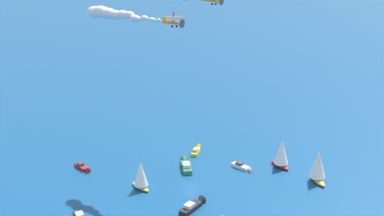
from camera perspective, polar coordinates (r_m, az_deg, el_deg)
name	(u,v)px	position (r m, az deg, el deg)	size (l,w,h in m)	color
ground_plane	(191,187)	(171.74, -0.10, -8.08)	(2000.00, 2000.00, 0.00)	navy
motorboat_near_centre	(83,168)	(186.27, -11.15, -6.03)	(3.02, 7.98, 2.26)	#B21E1E
motorboat_far_stbd	(186,165)	(183.89, -0.64, -5.90)	(7.00, 11.11, 3.17)	#33704C
motorboat_inshore	(196,150)	(195.95, 0.46, -4.37)	(7.26, 7.49, 2.41)	gold
sailboat_trailing	(318,166)	(177.12, 12.82, -5.79)	(6.29, 9.49, 11.79)	gold
motorboat_ahead	(243,167)	(183.82, 5.29, -6.07)	(4.08, 8.42, 2.37)	white
sailboat_outer_ring_a	(281,153)	(184.86, 9.18, -4.62)	(4.68, 8.49, 10.94)	#B21E1E
sailboat_outer_ring_b	(141,175)	(169.01, -5.29, -6.88)	(5.00, 8.13, 10.15)	gold
motorboat_outer_ring_d	(193,206)	(159.40, 0.15, -10.01)	(10.35, 6.79, 2.97)	black
biplane_lead	(213,0)	(162.45, 2.16, 11.05)	(7.35, 7.11, 3.64)	orange
biplane_wingman	(173,22)	(146.91, -1.96, 8.85)	(7.35, 7.11, 3.64)	orange
wingwalker_wingman	(174,14)	(146.75, -1.90, 9.68)	(1.44, 0.60, 1.53)	red
smoke_trail_wingman	(109,14)	(163.46, -8.49, 9.59)	(12.40, 28.22, 4.45)	silver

